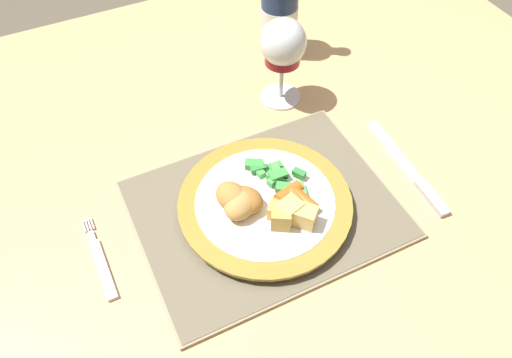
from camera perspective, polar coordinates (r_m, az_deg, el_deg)
ground_plane at (r=1.44m, az=0.92°, el=-17.69°), size 6.00×6.00×0.00m
dining_table at (r=0.86m, az=1.47°, el=-1.32°), size 1.29×1.07×0.74m
placemat at (r=0.74m, az=1.02°, el=-3.43°), size 0.37×0.29×0.01m
dinner_plate at (r=0.72m, az=1.03°, el=-2.89°), size 0.25×0.25×0.02m
breaded_croquettes at (r=0.70m, az=-1.95°, el=-2.44°), size 0.08×0.08×0.04m
green_beans_pile at (r=0.74m, az=2.33°, el=0.41°), size 0.08×0.10×0.02m
glazed_carrots at (r=0.71m, az=4.28°, el=-2.43°), size 0.07×0.06×0.02m
fork at (r=0.72m, az=-17.27°, el=-9.20°), size 0.02×0.14×0.01m
table_knife at (r=0.82m, az=17.42°, el=0.61°), size 0.03×0.21×0.01m
wine_glass at (r=0.84m, az=3.10°, el=14.88°), size 0.08×0.08×0.16m
bottle at (r=0.97m, az=2.69°, el=19.05°), size 0.07×0.07×0.26m
roast_potatoes at (r=0.69m, az=3.70°, el=-4.00°), size 0.07×0.06×0.03m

